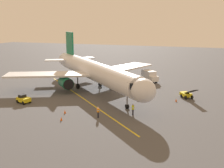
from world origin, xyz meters
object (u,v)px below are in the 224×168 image
ground_crew_marshaller (133,109)px  ground_crew_wing_walker (98,112)px  airplane (94,71)px  tug_starboard_side (23,99)px  ground_crew_loader (136,92)px  belt_loader_near_nose (187,94)px  safety_cone_wing_port (176,100)px  safety_cone_nose_left (65,112)px  box_truck_portside (150,76)px  safety_cone_nose_right (61,119)px

ground_crew_marshaller → ground_crew_wing_walker: bearing=32.7°
airplane → tug_starboard_side: airplane is taller
ground_crew_wing_walker → ground_crew_loader: 13.47m
ground_crew_wing_walker → belt_loader_near_nose: belt_loader_near_nose is taller
belt_loader_near_nose → safety_cone_wing_port: 3.46m
tug_starboard_side → safety_cone_nose_left: tug_starboard_side is taller
airplane → ground_crew_marshaller: 17.28m
safety_cone_nose_left → box_truck_portside: bearing=-106.0°
safety_cone_nose_left → airplane: bearing=-84.4°
ground_crew_marshaller → ground_crew_wing_walker: size_ratio=1.00×
safety_cone_nose_right → safety_cone_wing_port: 21.11m
airplane → ground_crew_wing_walker: (-7.13, 15.27, -3.12)m
safety_cone_wing_port → tug_starboard_side: bearing=21.2°
ground_crew_wing_walker → ground_crew_marshaller: bearing=-147.3°
airplane → ground_crew_marshaller: size_ratio=19.45×
ground_crew_loader → safety_cone_nose_right: bearing=66.3°
ground_crew_loader → belt_loader_near_nose: (-9.10, -2.26, -0.17)m
ground_crew_marshaller → safety_cone_wing_port: size_ratio=3.11×
ground_crew_marshaller → box_truck_portside: size_ratio=0.37×
airplane → safety_cone_wing_port: size_ratio=60.46×
tug_starboard_side → safety_cone_nose_right: 11.97m
ground_crew_loader → belt_loader_near_nose: bearing=-166.1°
safety_cone_nose_left → safety_cone_nose_right: size_ratio=1.00×
ground_crew_marshaller → box_truck_portside: box_truck_portside is taller
belt_loader_near_nose → safety_cone_nose_left: (17.20, 15.37, -0.44)m
safety_cone_nose_right → box_truck_portside: bearing=-102.6°
ground_crew_wing_walker → belt_loader_near_nose: bearing=-126.7°
airplane → belt_loader_near_nose: 18.98m
tug_starboard_side → safety_cone_nose_right: size_ratio=4.77×
ground_crew_marshaller → ground_crew_loader: bearing=-78.6°
safety_cone_nose_left → safety_cone_nose_right: bearing=109.6°
ground_crew_loader → safety_cone_nose_left: (8.10, 13.11, -0.61)m
safety_cone_nose_left → safety_cone_nose_right: same height
ground_crew_marshaller → tug_starboard_side: 19.76m
airplane → ground_crew_wing_walker: airplane is taller
belt_loader_near_nose → safety_cone_nose_right: bearing=48.6°
tug_starboard_side → safety_cone_nose_right: (-10.63, 5.48, -0.43)m
airplane → ground_crew_wing_walker: size_ratio=19.45×
safety_cone_nose_right → belt_loader_near_nose: bearing=-131.4°
ground_crew_marshaller → ground_crew_loader: (2.09, -10.32, 0.00)m
ground_crew_loader → belt_loader_near_nose: size_ratio=0.38×
ground_crew_marshaller → safety_cone_nose_left: size_ratio=3.11×
ground_crew_wing_walker → box_truck_portside: bearing=-94.5°
airplane → safety_cone_nose_left: (-1.49, 15.13, -3.73)m
safety_cone_wing_port → box_truck_portside: bearing=-62.0°
tug_starboard_side → ground_crew_loader: bearing=-149.1°
airplane → safety_cone_nose_right: airplane is taller
safety_cone_wing_port → ground_crew_wing_walker: bearing=51.2°
ground_crew_marshaller → safety_cone_nose_left: (10.19, 2.79, -0.61)m
ground_crew_marshaller → belt_loader_near_nose: size_ratio=0.38×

